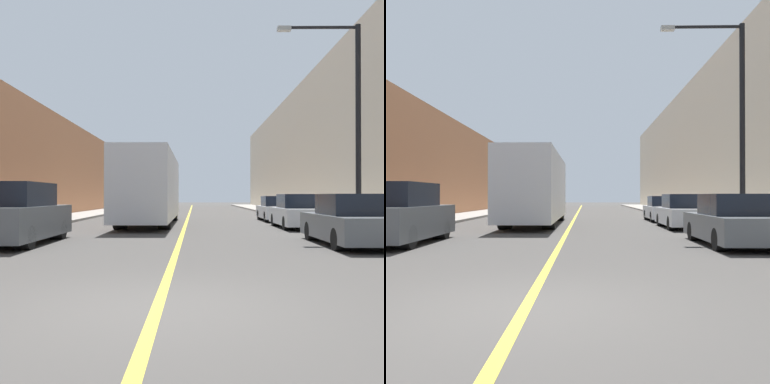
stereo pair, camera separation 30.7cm
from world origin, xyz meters
The scene contains 12 objects.
ground_plane centered at (0.00, 0.00, 0.00)m, with size 200.00×200.00×0.00m, color #3F3D3A.
sidewalk_left centered at (-7.80, 30.00, 0.07)m, with size 3.07×72.00×0.14m, color gray.
sidewalk_right centered at (7.80, 30.00, 0.07)m, with size 3.07×72.00×0.14m, color gray.
building_row_left centered at (-11.34, 30.00, 3.69)m, with size 4.00×72.00×7.38m, color #B2724C.
building_row_right centered at (11.34, 30.00, 5.51)m, with size 4.00×72.00×11.02m, color beige.
road_center_line centered at (0.00, 30.00, 0.00)m, with size 0.16×72.00×0.01m, color gold.
bus centered at (-1.82, 17.49, 1.91)m, with size 2.48×11.72×3.57m.
parked_suv_left centered at (-4.95, 7.81, 0.87)m, with size 1.99×4.84×1.88m.
car_right_near centered at (5.12, 7.57, 0.69)m, with size 1.85×4.68×1.53m.
car_right_mid centered at (5.18, 14.77, 0.70)m, with size 1.81×4.63×1.56m.
car_right_far centered at (5.26, 20.59, 0.67)m, with size 1.77×4.26×1.48m.
street_lamp_right centered at (6.28, 10.85, 4.60)m, with size 3.10×0.24×7.72m.
Camera 2 is at (0.81, -5.83, 1.46)m, focal length 42.00 mm.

